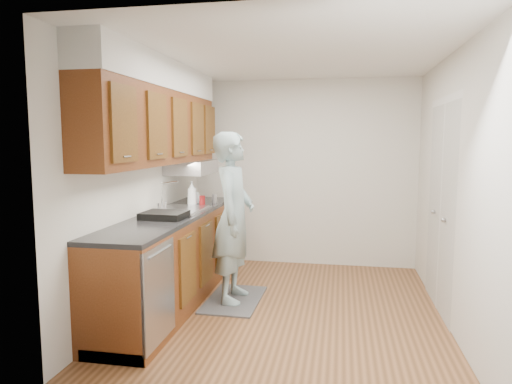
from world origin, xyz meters
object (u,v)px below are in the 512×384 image
soap_bottle_b (194,195)px  steel_can (215,199)px  soap_bottle_a (192,194)px  soda_can (202,201)px  dish_rack (164,215)px  soap_bottle_c (194,195)px  person (234,206)px

soap_bottle_b → steel_can: size_ratio=1.84×
soap_bottle_a → steel_can: bearing=56.0°
soap_bottle_b → soda_can: 0.27m
soap_bottle_a → soda_can: bearing=3.1°
steel_can → soda_can: bearing=-104.3°
soda_can → dish_rack: (-0.12, -0.85, -0.03)m
soap_bottle_b → soap_bottle_c: size_ratio=1.10×
soda_can → soap_bottle_c: bearing=125.1°
person → soap_bottle_a: (-0.59, 0.42, 0.07)m
soap_bottle_a → soda_can: 0.15m
soap_bottle_a → soap_bottle_b: size_ratio=1.43×
steel_can → dish_rack: steel_can is taller
soap_bottle_c → steel_can: (0.24, 0.02, -0.04)m
soap_bottle_b → soap_bottle_c: bearing=92.7°
soap_bottle_a → soda_can: size_ratio=2.36×
soap_bottle_b → soap_bottle_c: soap_bottle_b is taller
soda_can → soap_bottle_a: bearing=-176.9°
soap_bottle_c → steel_can: 0.25m
steel_can → person: bearing=-60.0°
person → soap_bottle_b: bearing=45.6°
soap_bottle_b → soap_bottle_c: (-0.00, 0.04, -0.01)m
steel_can → dish_rack: size_ratio=0.27×
soda_can → steel_can: 0.28m
dish_rack → soap_bottle_b: bearing=95.4°
soap_bottle_b → steel_can: (0.24, 0.06, -0.05)m
soap_bottle_c → soda_can: (0.17, -0.25, -0.03)m
soap_bottle_a → soap_bottle_b: (-0.05, 0.21, -0.04)m
soap_bottle_b → soap_bottle_a: bearing=-76.0°
person → dish_rack: (-0.59, -0.43, -0.04)m
person → soap_bottle_b: (-0.64, 0.63, 0.02)m
soap_bottle_b → person: bearing=-44.5°
person → dish_rack: size_ratio=4.88×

